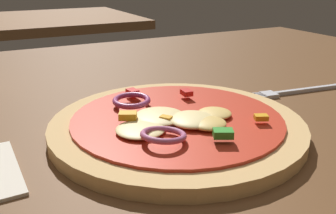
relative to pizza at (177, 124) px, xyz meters
name	(u,v)px	position (x,y,z in m)	size (l,w,h in m)	color
dining_table	(219,153)	(0.03, -0.04, -0.02)	(1.17, 1.09, 0.03)	brown
pizza	(177,124)	(0.00, 0.00, 0.00)	(0.25, 0.25, 0.03)	tan
fork	(296,91)	(0.20, 0.04, -0.01)	(0.19, 0.04, 0.00)	silver
background_table	(41,21)	(0.05, 1.05, -0.02)	(0.62, 0.50, 0.03)	brown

